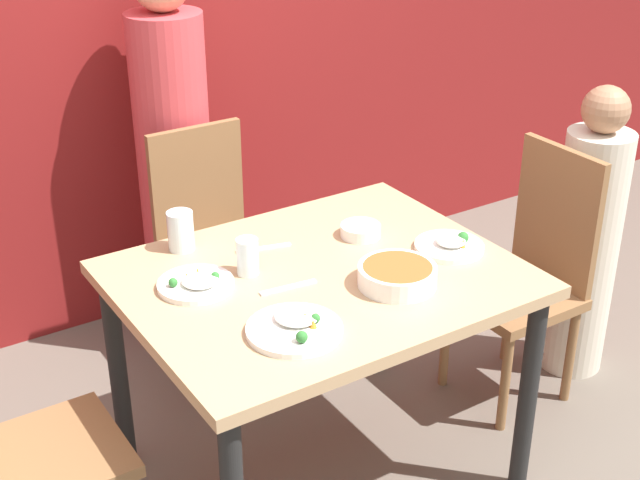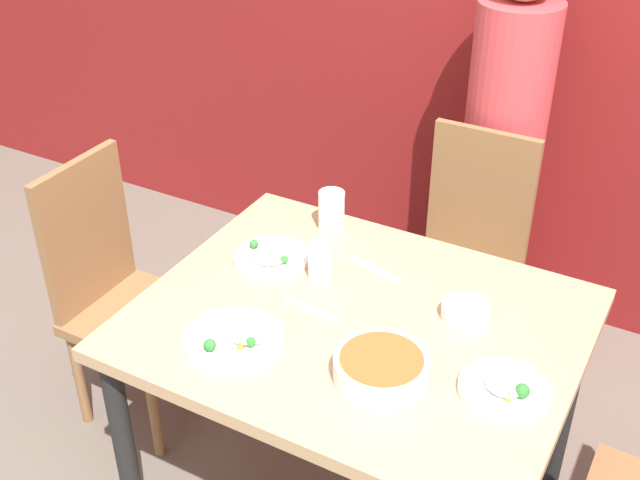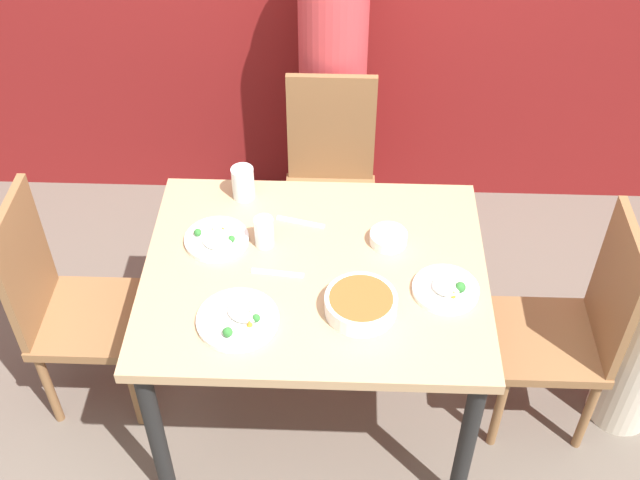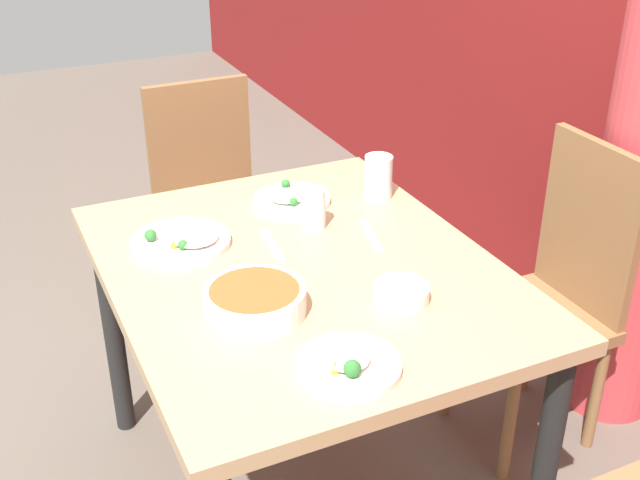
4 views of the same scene
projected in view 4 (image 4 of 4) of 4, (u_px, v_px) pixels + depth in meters
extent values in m
cube|color=tan|center=(301.00, 272.00, 2.04)|extent=(1.17, 0.94, 0.04)
cylinder|color=black|center=(113.00, 332.00, 2.48)|extent=(0.06, 0.06, 0.74)
cylinder|color=black|center=(349.00, 275.00, 2.79)|extent=(0.06, 0.06, 0.74)
cylinder|color=black|center=(544.00, 472.00, 1.95)|extent=(0.06, 0.06, 0.74)
cube|color=brown|center=(528.00, 321.00, 2.45)|extent=(0.40, 0.40, 0.04)
cube|color=brown|center=(590.00, 227.00, 2.38)|extent=(0.38, 0.03, 0.53)
cylinder|color=brown|center=(447.00, 364.00, 2.62)|extent=(0.04, 0.04, 0.40)
cylinder|color=brown|center=(509.00, 425.00, 2.35)|extent=(0.04, 0.04, 0.40)
cylinder|color=brown|center=(529.00, 339.00, 2.74)|extent=(0.04, 0.04, 0.40)
cylinder|color=brown|center=(596.00, 395.00, 2.48)|extent=(0.04, 0.04, 0.40)
cube|color=brown|center=(221.00, 242.00, 2.90)|extent=(0.40, 0.40, 0.04)
cube|color=brown|center=(200.00, 152.00, 2.92)|extent=(0.03, 0.38, 0.53)
cylinder|color=brown|center=(195.00, 327.00, 2.81)|extent=(0.04, 0.04, 0.40)
cylinder|color=brown|center=(282.00, 305.00, 2.93)|extent=(0.04, 0.04, 0.40)
cylinder|color=brown|center=(170.00, 283.00, 3.07)|extent=(0.04, 0.04, 0.40)
cylinder|color=brown|center=(250.00, 265.00, 3.20)|extent=(0.04, 0.04, 0.40)
cylinder|color=#C63D42|center=(640.00, 222.00, 2.47)|extent=(0.30, 0.30, 1.36)
cylinder|color=white|center=(255.00, 301.00, 1.82)|extent=(0.23, 0.23, 0.06)
cylinder|color=#BC5123|center=(254.00, 291.00, 1.81)|extent=(0.21, 0.21, 0.01)
cylinder|color=white|center=(292.00, 200.00, 2.35)|extent=(0.23, 0.23, 0.02)
ellipsoid|color=white|center=(287.00, 196.00, 2.33)|extent=(0.11, 0.11, 0.02)
sphere|color=#2D702D|center=(286.00, 184.00, 2.40)|extent=(0.03, 0.03, 0.03)
cone|color=orange|center=(297.00, 190.00, 2.36)|extent=(0.02, 0.02, 0.02)
cone|color=orange|center=(303.00, 194.00, 2.33)|extent=(0.02, 0.02, 0.03)
sphere|color=#2D702D|center=(294.00, 202.00, 2.29)|extent=(0.02, 0.02, 0.02)
cylinder|color=white|center=(181.00, 242.00, 2.12)|extent=(0.26, 0.26, 0.02)
ellipsoid|color=white|center=(195.00, 237.00, 2.10)|extent=(0.13, 0.13, 0.02)
sphere|color=#2D702D|center=(150.00, 235.00, 2.10)|extent=(0.03, 0.03, 0.03)
sphere|color=#2D702D|center=(183.00, 245.00, 2.06)|extent=(0.03, 0.03, 0.03)
cone|color=orange|center=(187.00, 239.00, 2.08)|extent=(0.02, 0.02, 0.03)
cone|color=orange|center=(174.00, 243.00, 2.07)|extent=(0.02, 0.02, 0.02)
cylinder|color=white|center=(348.00, 366.00, 1.64)|extent=(0.22, 0.22, 0.02)
ellipsoid|color=white|center=(347.00, 358.00, 1.63)|extent=(0.10, 0.10, 0.03)
sphere|color=#2D702D|center=(352.00, 369.00, 1.59)|extent=(0.04, 0.04, 0.04)
cone|color=orange|center=(335.00, 367.00, 1.60)|extent=(0.02, 0.02, 0.03)
cylinder|color=white|center=(401.00, 293.00, 1.87)|extent=(0.13, 0.13, 0.04)
cylinder|color=white|center=(401.00, 287.00, 1.86)|extent=(0.12, 0.12, 0.01)
cylinder|color=silver|center=(378.00, 177.00, 2.36)|extent=(0.08, 0.08, 0.13)
cylinder|color=silver|center=(313.00, 208.00, 2.19)|extent=(0.07, 0.07, 0.11)
cube|color=silver|center=(371.00, 236.00, 2.16)|extent=(0.18, 0.06, 0.01)
cube|color=silver|center=(272.00, 245.00, 2.12)|extent=(0.18, 0.04, 0.01)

